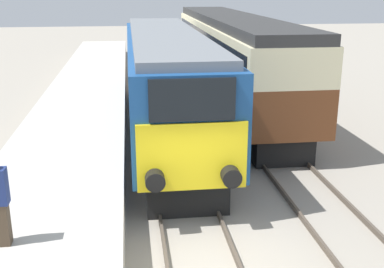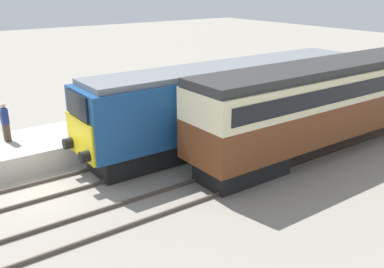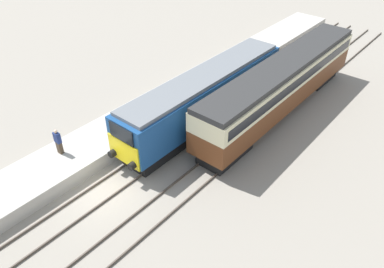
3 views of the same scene
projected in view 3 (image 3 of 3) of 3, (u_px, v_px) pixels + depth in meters
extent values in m
plane|color=gray|center=(104.00, 191.00, 21.35)|extent=(120.00, 120.00, 0.00)
cube|color=#B7B2A8|center=(160.00, 107.00, 27.73)|extent=(3.50, 50.00, 0.93)
cube|color=#4C4238|center=(157.00, 144.00, 24.77)|extent=(0.07, 60.00, 0.14)
cube|color=#4C4238|center=(173.00, 153.00, 24.02)|extent=(0.07, 60.00, 0.14)
cube|color=#4C4238|center=(196.00, 166.00, 23.00)|extent=(0.07, 60.00, 0.14)
cube|color=#4C4238|center=(215.00, 176.00, 22.25)|extent=(0.07, 60.00, 0.14)
cube|color=black|center=(156.00, 148.00, 23.69)|extent=(2.03, 4.00, 1.00)
cube|color=black|center=(244.00, 90.00, 29.82)|extent=(2.03, 4.00, 1.00)
cube|color=navy|center=(205.00, 94.00, 25.69)|extent=(2.70, 14.91, 2.61)
cube|color=yellow|center=(124.00, 152.00, 21.37)|extent=(2.48, 0.10, 1.56)
cube|color=black|center=(121.00, 134.00, 20.60)|extent=(1.89, 0.10, 0.94)
cube|color=slate|center=(206.00, 75.00, 24.85)|extent=(2.38, 14.31, 0.24)
cylinder|color=black|center=(112.00, 154.00, 21.94)|extent=(0.44, 0.35, 0.44)
cylinder|color=black|center=(132.00, 166.00, 21.05)|extent=(0.44, 0.35, 0.44)
cube|color=black|center=(225.00, 150.00, 23.64)|extent=(1.89, 3.60, 0.95)
cube|color=black|center=(317.00, 75.00, 31.89)|extent=(1.89, 3.60, 0.95)
cube|color=brown|center=(280.00, 92.00, 27.02)|extent=(2.70, 17.76, 1.57)
cube|color=beige|center=(283.00, 74.00, 26.19)|extent=(2.71, 17.76, 1.24)
cube|color=black|center=(283.00, 74.00, 26.19)|extent=(2.75, 17.05, 0.68)
cube|color=#2D2D2D|center=(285.00, 64.00, 25.72)|extent=(2.48, 17.76, 0.36)
cube|color=#473828|center=(60.00, 147.00, 22.44)|extent=(0.36, 0.24, 0.80)
cube|color=navy|center=(57.00, 138.00, 22.01)|extent=(0.44, 0.26, 0.67)
sphere|color=beige|center=(56.00, 131.00, 21.75)|extent=(0.22, 0.22, 0.22)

